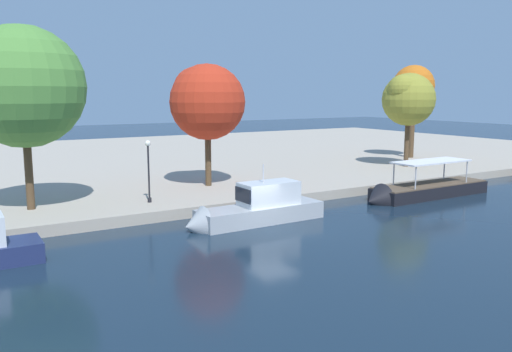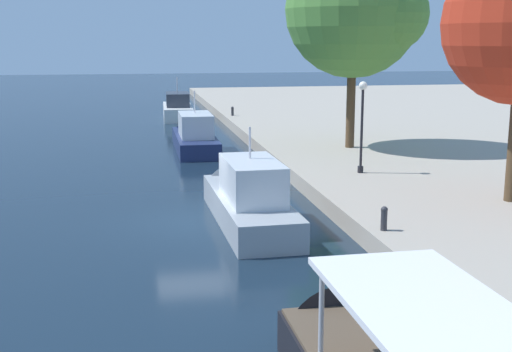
{
  "view_description": "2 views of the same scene",
  "coord_description": "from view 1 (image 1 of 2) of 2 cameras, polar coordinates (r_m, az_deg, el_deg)",
  "views": [
    {
      "loc": [
        -16.31,
        -24.93,
        7.93
      ],
      "look_at": [
        1.01,
        3.65,
        2.66
      ],
      "focal_mm": 36.86,
      "sensor_mm": 36.0,
      "label": 1
    },
    {
      "loc": [
        24.19,
        -1.99,
        6.74
      ],
      "look_at": [
        0.74,
        2.41,
        1.84
      ],
      "focal_mm": 46.94,
      "sensor_mm": 36.0,
      "label": 2
    }
  ],
  "objects": [
    {
      "name": "dock_promenade",
      "position": [
        60.5,
        -15.33,
        1.45
      ],
      "size": [
        120.0,
        55.0,
        0.7
      ],
      "primitive_type": "cube",
      "color": "#A39989",
      "rests_on": "ground_plane"
    },
    {
      "name": "mooring_bollard_1",
      "position": [
        37.84,
        2.94,
        -1.4
      ],
      "size": [
        0.23,
        0.23,
        0.8
      ],
      "color": "#2D2D33",
      "rests_on": "dock_promenade"
    },
    {
      "name": "tree_2",
      "position": [
        62.08,
        16.73,
        9.28
      ],
      "size": [
        4.59,
        4.59,
        10.36
      ],
      "color": "#4C3823",
      "rests_on": "dock_promenade"
    },
    {
      "name": "lamp_post",
      "position": [
        35.55,
        -11.59,
        1.18
      ],
      "size": [
        0.39,
        0.39,
        4.17
      ],
      "color": "black",
      "rests_on": "dock_promenade"
    },
    {
      "name": "ground_plane",
      "position": [
        30.83,
        1.92,
        -5.95
      ],
      "size": [
        220.0,
        220.0,
        0.0
      ],
      "primitive_type": "plane",
      "color": "#142333"
    },
    {
      "name": "tree_1",
      "position": [
        41.48,
        -5.34,
        8.28
      ],
      "size": [
        5.88,
        5.88,
        9.5
      ],
      "color": "#4C3823",
      "rests_on": "dock_promenade"
    },
    {
      "name": "tree_3",
      "position": [
        35.6,
        -24.02,
        8.83
      ],
      "size": [
        7.47,
        7.47,
        11.36
      ],
      "color": "#4C3823",
      "rests_on": "dock_promenade"
    },
    {
      "name": "tree_0",
      "position": [
        54.3,
        16.07,
        7.96
      ],
      "size": [
        5.2,
        5.45,
        9.21
      ],
      "color": "#4C3823",
      "rests_on": "dock_promenade"
    },
    {
      "name": "tour_boat_3",
      "position": [
        42.32,
        17.52,
        -1.73
      ],
      "size": [
        11.77,
        2.77,
        3.74
      ],
      "rotation": [
        0.0,
        0.0,
        3.15
      ],
      "color": "black",
      "rests_on": "ground_plane"
    },
    {
      "name": "motor_yacht_2",
      "position": [
        32.43,
        -0.25,
        -3.85
      ],
      "size": [
        9.27,
        2.48,
        4.36
      ],
      "rotation": [
        0.0,
        0.0,
        3.16
      ],
      "color": "#9EA3A8",
      "rests_on": "ground_plane"
    }
  ]
}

